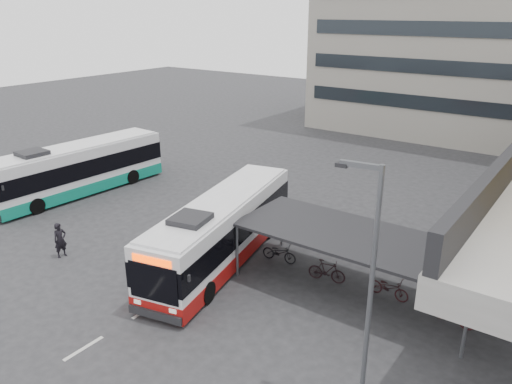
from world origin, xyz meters
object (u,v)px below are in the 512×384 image
Objects in this scene: lamp_post at (369,275)px; pedestrian at (60,240)px; bus_teal at (79,169)px; bus_main at (222,230)px.

pedestrian is at bearing 171.87° from lamp_post.
bus_teal is 23.22m from lamp_post.
bus_teal is at bearing 159.99° from bus_main.
bus_main is at bearing -51.16° from pedestrian.
bus_main is 1.53× the size of lamp_post.
pedestrian is (6.78, -5.98, -0.71)m from bus_teal.
bus_teal reaches higher than bus_main.
bus_teal is at bearing 157.10° from lamp_post.
lamp_post is at bearing -12.92° from bus_teal.
lamp_post is (22.21, -6.22, 2.67)m from bus_teal.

